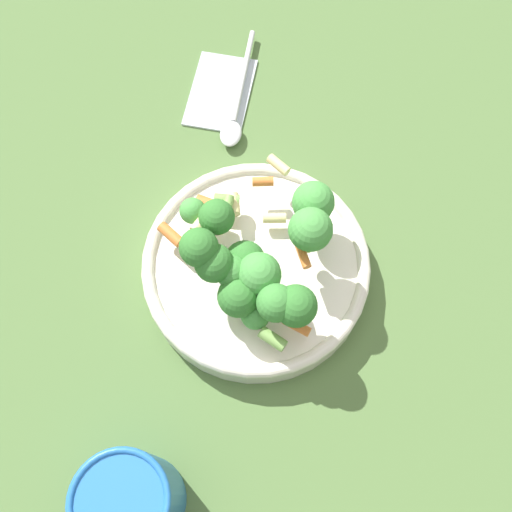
% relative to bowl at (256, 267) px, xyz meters
% --- Properties ---
extents(ground_plane, '(3.00, 3.00, 0.00)m').
position_rel_bowl_xyz_m(ground_plane, '(0.00, 0.00, -0.02)').
color(ground_plane, '#4C6B38').
extents(bowl, '(0.24, 0.24, 0.04)m').
position_rel_bowl_xyz_m(bowl, '(0.00, 0.00, 0.00)').
color(bowl, silver).
rests_on(bowl, ground_plane).
extents(pasta_salad, '(0.17, 0.19, 0.09)m').
position_rel_bowl_xyz_m(pasta_salad, '(0.01, 0.01, 0.07)').
color(pasta_salad, '#8CB766').
rests_on(pasta_salad, bowl).
extents(cup, '(0.08, 0.08, 0.11)m').
position_rel_bowl_xyz_m(cup, '(0.25, 0.06, 0.04)').
color(cup, '#2366B2').
rests_on(cup, ground_plane).
extents(napkin, '(0.14, 0.12, 0.01)m').
position_rel_bowl_xyz_m(napkin, '(-0.16, -0.19, -0.02)').
color(napkin, '#B2BCC6').
rests_on(napkin, ground_plane).
extents(spoon, '(0.16, 0.10, 0.01)m').
position_rel_bowl_xyz_m(spoon, '(-0.15, -0.15, -0.01)').
color(spoon, silver).
rests_on(spoon, napkin).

